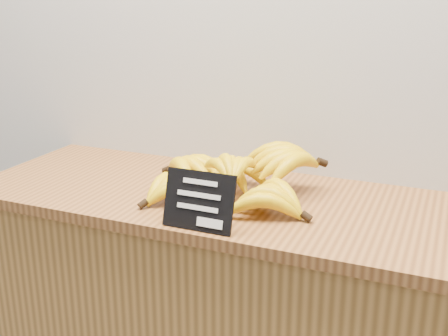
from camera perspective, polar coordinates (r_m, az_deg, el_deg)
counter_top at (r=1.51m, az=0.74°, el=-3.26°), size 1.43×0.54×0.03m
chalkboard_sign at (r=1.28m, az=-2.58°, el=-3.37°), size 0.17×0.05×0.13m
banana_pile at (r=1.49m, az=0.91°, el=-0.84°), size 0.49×0.41×0.13m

